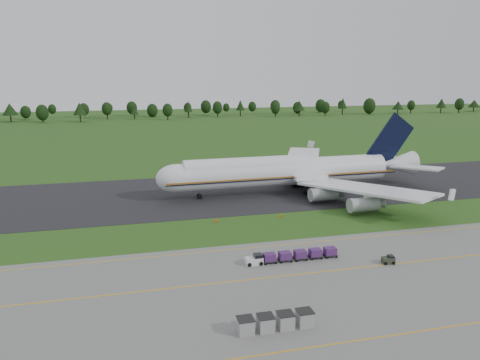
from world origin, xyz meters
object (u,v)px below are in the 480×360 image
object	(u,v)px
edge_markers	(249,219)
aircraft	(288,171)
utility_cart	(388,260)
uld_row	(276,322)
baggage_train	(291,256)

from	to	relation	value
edge_markers	aircraft	bearing A→B (deg)	51.63
utility_cart	uld_row	size ratio (longest dim) A/B	0.22
utility_cart	uld_row	xyz separation A→B (m)	(-23.04, -13.92, 0.43)
aircraft	edge_markers	world-z (taller)	aircraft
baggage_train	aircraft	bearing A→B (deg)	70.85
baggage_train	edge_markers	distance (m)	21.91
uld_row	edge_markers	distance (m)	41.29
aircraft	utility_cart	world-z (taller)	aircraft
uld_row	edge_markers	bearing A→B (deg)	79.03
edge_markers	uld_row	bearing A→B (deg)	-100.97
utility_cart	uld_row	world-z (taller)	uld_row
baggage_train	uld_row	bearing A→B (deg)	-114.97
aircraft	baggage_train	world-z (taller)	aircraft
aircraft	utility_cart	size ratio (longest dim) A/B	34.07
baggage_train	edge_markers	size ratio (longest dim) A/B	1.07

